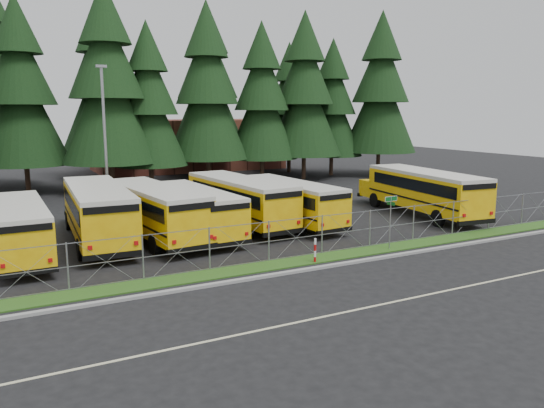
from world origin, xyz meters
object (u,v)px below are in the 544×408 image
at_px(bus_4, 237,202).
at_px(light_standard, 105,135).
at_px(bus_5, 287,203).
at_px(bus_0, 19,230).
at_px(striped_bollard, 315,251).
at_px(street_sign, 391,211).
at_px(bus_3, 193,212).
at_px(bus_1, 97,214).
at_px(bus_east, 421,193).
at_px(bus_2, 152,213).

xyz_separation_m(bus_4, light_standard, (-6.41, 7.74, 4.00)).
relative_size(bus_4, bus_5, 1.09).
height_order(bus_0, striped_bollard, bus_0).
bearing_deg(street_sign, bus_0, 156.80).
bearing_deg(light_standard, bus_3, -71.13).
height_order(bus_0, street_sign, street_sign).
distance_m(bus_3, bus_5, 6.25).
distance_m(bus_3, striped_bollard, 8.75).
distance_m(bus_0, bus_5, 15.37).
height_order(bus_3, bus_4, bus_4).
xyz_separation_m(bus_4, bus_5, (2.92, -1.17, -0.12)).
bearing_deg(bus_0, bus_4, 7.54).
distance_m(bus_4, bus_5, 3.14).
height_order(bus_1, light_standard, light_standard).
relative_size(bus_0, bus_1, 0.87).
bearing_deg(bus_1, striped_bollard, -44.73).
distance_m(bus_0, light_standard, 12.02).
xyz_separation_m(bus_3, striped_bollard, (3.18, -8.11, -0.77)).
bearing_deg(light_standard, street_sign, -56.87).
bearing_deg(bus_4, bus_5, -26.66).
height_order(bus_4, bus_east, bus_east).
xyz_separation_m(bus_2, striped_bollard, (5.51, -8.38, -0.90)).
xyz_separation_m(bus_east, street_sign, (-7.94, -6.22, 0.48)).
relative_size(bus_3, bus_5, 0.99).
relative_size(bus_3, street_sign, 3.71).
xyz_separation_m(bus_0, bus_east, (24.96, -1.08, 0.19)).
relative_size(bus_5, bus_east, 0.89).
bearing_deg(bus_0, striped_bollard, -32.33).
bearing_deg(light_standard, striped_bollard, -69.90).
bearing_deg(bus_0, light_standard, 57.01).
bearing_deg(bus_4, bus_3, -163.93).
height_order(bus_0, light_standard, light_standard).
bearing_deg(bus_4, striped_bollard, -95.63).
height_order(bus_4, street_sign, bus_4).
height_order(bus_1, bus_5, bus_1).
xyz_separation_m(bus_0, bus_1, (3.95, 1.48, 0.20)).
height_order(street_sign, striped_bollard, street_sign).
bearing_deg(street_sign, bus_east, 38.06).
height_order(bus_0, bus_4, bus_4).
bearing_deg(street_sign, bus_1, 146.13).
xyz_separation_m(bus_3, street_sign, (7.91, -7.83, 0.67)).
xyz_separation_m(bus_0, street_sign, (17.02, -7.30, 0.67)).
relative_size(bus_0, light_standard, 1.03).
bearing_deg(bus_0, bus_east, -3.17).
relative_size(bus_3, striped_bollard, 8.69).
height_order(bus_3, street_sign, street_sign).
height_order(bus_3, bus_5, bus_5).
bearing_deg(bus_1, bus_3, -7.74).
distance_m(bus_1, light_standard, 9.21).
relative_size(bus_east, striped_bollard, 9.86).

